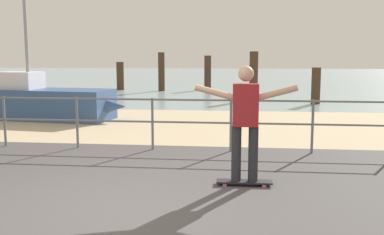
# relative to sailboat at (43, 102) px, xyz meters

# --- Properties ---
(beach_strip) EXTENTS (24.00, 6.00, 0.04)m
(beach_strip) POSITION_rel_sailboat_xyz_m (4.20, -0.48, -0.52)
(beach_strip) COLOR tan
(beach_strip) RESTS_ON ground
(sea_surface) EXTENTS (72.00, 50.00, 0.04)m
(sea_surface) POSITION_rel_sailboat_xyz_m (4.20, 27.52, -0.52)
(sea_surface) COLOR #849EA3
(sea_surface) RESTS_ON ground
(railing_fence) EXTENTS (12.44, 0.05, 1.05)m
(railing_fence) POSITION_rel_sailboat_xyz_m (2.51, -3.88, 0.18)
(railing_fence) COLOR slate
(railing_fence) RESTS_ON ground
(sailboat) EXTENTS (5.04, 1.92, 4.65)m
(sailboat) POSITION_rel_sailboat_xyz_m (0.00, 0.00, 0.00)
(sailboat) COLOR #335184
(sailboat) RESTS_ON ground
(skateboard) EXTENTS (0.81, 0.22, 0.08)m
(skateboard) POSITION_rel_sailboat_xyz_m (5.87, -6.16, -0.45)
(skateboard) COLOR black
(skateboard) RESTS_ON ground
(skateboarder) EXTENTS (1.45, 0.22, 1.65)m
(skateboarder) POSITION_rel_sailboat_xyz_m (5.87, -6.16, 0.50)
(skateboarder) COLOR #26262B
(skateboarder) RESTS_ON skateboard
(groyne_post_0) EXTENTS (0.40, 0.40, 1.54)m
(groyne_post_0) POSITION_rel_sailboat_xyz_m (-0.77, 11.16, 0.25)
(groyne_post_0) COLOR #422D1E
(groyne_post_0) RESTS_ON ground
(groyne_post_1) EXTENTS (0.34, 0.34, 2.05)m
(groyne_post_1) POSITION_rel_sailboat_xyz_m (1.59, 10.73, 0.50)
(groyne_post_1) COLOR #422D1E
(groyne_post_1) RESTS_ON ground
(groyne_post_2) EXTENTS (0.38, 0.38, 1.88)m
(groyne_post_2) POSITION_rel_sailboat_xyz_m (3.95, 11.92, 0.42)
(groyne_post_2) COLOR #422D1E
(groyne_post_2) RESTS_ON ground
(groyne_post_3) EXTENTS (0.36, 0.36, 2.05)m
(groyne_post_3) POSITION_rel_sailboat_xyz_m (6.31, 6.51, 0.51)
(groyne_post_3) COLOR #422D1E
(groyne_post_3) RESTS_ON ground
(groyne_post_4) EXTENTS (0.35, 0.35, 1.42)m
(groyne_post_4) POSITION_rel_sailboat_xyz_m (8.67, 5.14, 0.19)
(groyne_post_4) COLOR #422D1E
(groyne_post_4) RESTS_ON ground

